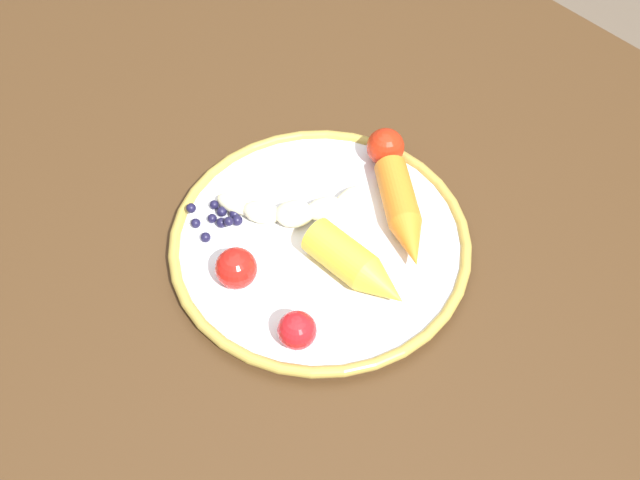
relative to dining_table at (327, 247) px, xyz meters
The scene contains 10 objects.
ground_plane 0.69m from the dining_table, ahead, with size 6.00×6.00×0.00m, color brown.
dining_table is the anchor object (origin of this frame).
plate 0.10m from the dining_table, 50.01° to the right, with size 0.32×0.32×0.02m.
banana 0.11m from the dining_table, 101.20° to the right, with size 0.11×0.14×0.03m.
carrot_orange 0.14m from the dining_table, 25.47° to the left, with size 0.13×0.11×0.04m.
carrot_yellow 0.16m from the dining_table, 25.99° to the right, with size 0.12×0.05×0.04m.
blueberry_pile 0.16m from the dining_table, 117.08° to the right, with size 0.05×0.05×0.02m.
tomato_near 0.21m from the dining_table, 51.50° to the right, with size 0.04×0.04×0.04m, color red.
tomato_mid 0.18m from the dining_table, 82.76° to the right, with size 0.04×0.04×0.04m, color red.
tomato_far 0.14m from the dining_table, 87.32° to the left, with size 0.04×0.04×0.04m, color red.
Camera 1 is at (0.39, -0.36, 1.42)m, focal length 41.80 mm.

